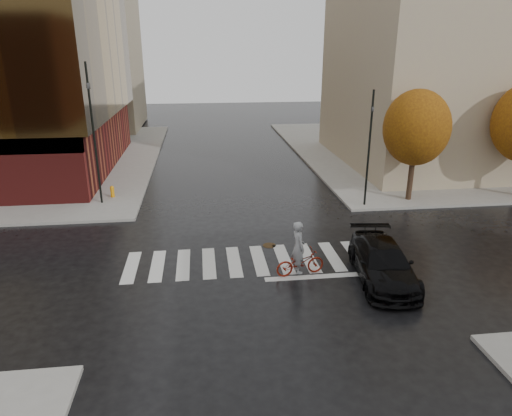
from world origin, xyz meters
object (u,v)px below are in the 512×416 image
(sedan, at_px, (383,262))
(fire_hydrant, at_px, (112,191))
(traffic_light_nw, at_px, (93,124))
(traffic_light_ne, at_px, (369,143))
(cyclist, at_px, (299,257))

(sedan, bearing_deg, fire_hydrant, 143.78)
(traffic_light_nw, bearing_deg, traffic_light_ne, 87.97)
(fire_hydrant, bearing_deg, traffic_light_ne, -12.32)
(traffic_light_ne, xyz_separation_m, fire_hydrant, (-14.85, 3.24, -3.26))
(traffic_light_nw, distance_m, fire_hydrant, 4.37)
(traffic_light_nw, bearing_deg, sedan, 56.51)
(traffic_light_nw, relative_size, fire_hydrant, 11.22)
(sedan, relative_size, traffic_light_ne, 0.78)
(cyclist, distance_m, fire_hydrant, 14.40)
(fire_hydrant, bearing_deg, traffic_light_nw, -114.91)
(sedan, height_order, cyclist, cyclist)
(cyclist, distance_m, traffic_light_nw, 14.52)
(sedan, distance_m, fire_hydrant, 17.19)
(traffic_light_nw, height_order, traffic_light_ne, traffic_light_nw)
(sedan, xyz_separation_m, cyclist, (-3.22, 0.80, 0.05))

